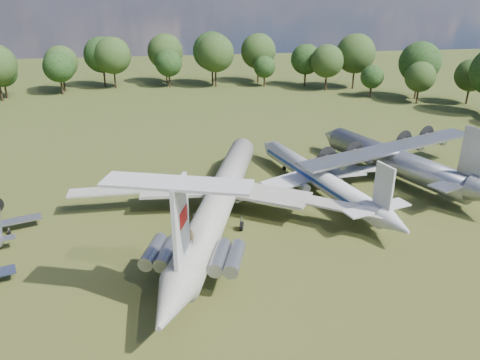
{
  "coord_description": "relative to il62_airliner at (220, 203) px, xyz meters",
  "views": [
    {
      "loc": [
        -0.25,
        -55.94,
        28.62
      ],
      "look_at": [
        8.32,
        -0.75,
        5.0
      ],
      "focal_mm": 35.0,
      "sensor_mm": 36.0,
      "label": 1
    }
  ],
  "objects": [
    {
      "name": "ground",
      "position": [
        -5.55,
        2.19,
        -2.6
      ],
      "size": [
        300.0,
        300.0,
        0.0
      ],
      "primitive_type": "plane",
      "color": "#264416",
      "rests_on": "ground"
    },
    {
      "name": "il62_airliner",
      "position": [
        0.0,
        0.0,
        0.0
      ],
      "size": [
        54.82,
        62.77,
        5.19
      ],
      "primitive_type": null,
      "rotation": [
        0.0,
        0.0,
        -0.31
      ],
      "color": "silver",
      "rests_on": "ground"
    },
    {
      "name": "tu104_jet",
      "position": [
        15.14,
        6.42,
        -0.66
      ],
      "size": [
        38.38,
        45.11,
        3.87
      ],
      "primitive_type": null,
      "rotation": [
        0.0,
        0.0,
        0.27
      ],
      "color": "silver",
      "rests_on": "ground"
    },
    {
      "name": "an12_transport",
      "position": [
        28.51,
        9.91,
        -0.1
      ],
      "size": [
        45.54,
        47.8,
        5.0
      ],
      "primitive_type": null,
      "rotation": [
        0.0,
        0.0,
        0.37
      ],
      "color": "#9DA0A5",
      "rests_on": "ground"
    },
    {
      "name": "person_on_il62",
      "position": [
        -4.39,
        -13.86,
        3.37
      ],
      "size": [
        0.68,
        0.61,
        1.55
      ],
      "primitive_type": "imported",
      "rotation": [
        0.0,
        0.0,
        2.6
      ],
      "color": "olive",
      "rests_on": "il62_airliner"
    }
  ]
}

